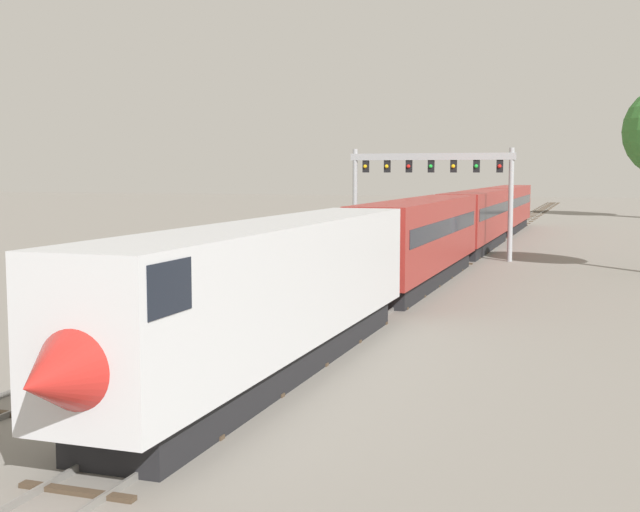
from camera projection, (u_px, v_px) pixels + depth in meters
ground_plane at (145, 405)px, 22.88m from camera, size 400.00×400.00×0.00m
track_main at (493, 239)px, 78.77m from camera, size 2.60×200.00×0.16m
track_near at (384, 257)px, 61.68m from camera, size 2.60×160.00×0.16m
passenger_train at (456, 226)px, 58.36m from camera, size 3.04×89.86×4.80m
signal_gantry at (431, 177)px, 60.85m from camera, size 12.10×0.49×8.06m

